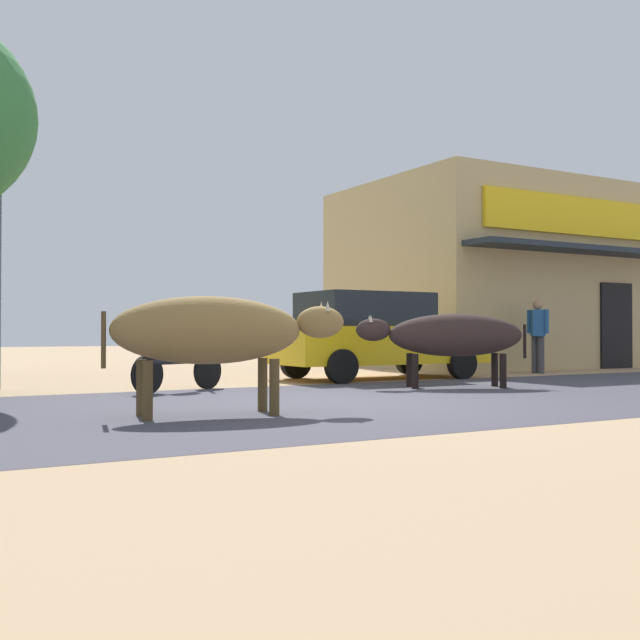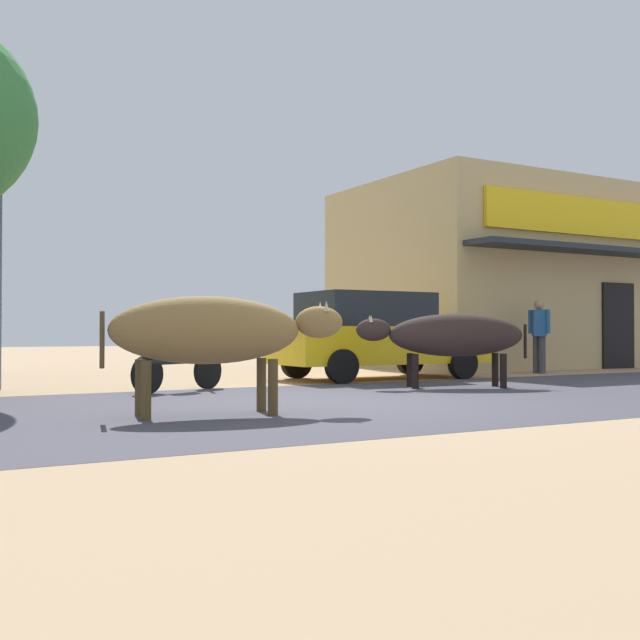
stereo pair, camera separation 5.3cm
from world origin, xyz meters
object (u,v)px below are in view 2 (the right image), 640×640
cow_far_dark (452,336)px  parked_hatchback_car (375,335)px  parked_motorcycle (180,361)px  pedestrian_by_shop (539,330)px  cow_near_brown (213,331)px

cow_far_dark → parked_hatchback_car: bearing=85.2°
parked_hatchback_car → parked_motorcycle: 4.43m
pedestrian_by_shop → cow_near_brown: bearing=-154.7°
parked_hatchback_car → pedestrian_by_shop: bearing=-2.1°
parked_hatchback_car → cow_near_brown: bearing=-138.4°
parked_motorcycle → cow_near_brown: (-0.81, -3.39, 0.45)m
cow_near_brown → pedestrian_by_shop: 10.20m
parked_hatchback_car → parked_motorcycle: bearing=-165.3°
parked_motorcycle → cow_near_brown: 3.52m
parked_hatchback_car → cow_far_dark: bearing=-94.8°
parked_hatchback_car → cow_near_brown: size_ratio=1.56×
parked_hatchback_car → parked_motorcycle: size_ratio=2.45×
cow_far_dark → pedestrian_by_shop: 4.97m
parked_motorcycle → pedestrian_by_shop: (8.41, 0.97, 0.47)m
cow_near_brown → parked_motorcycle: bearing=76.5°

